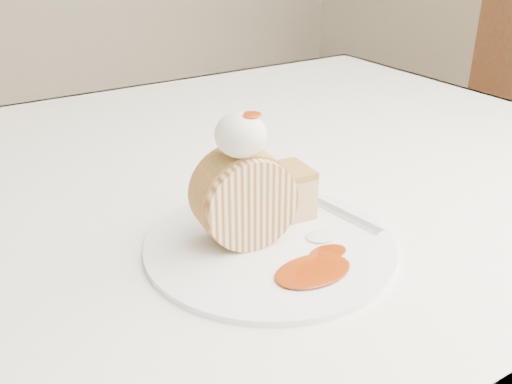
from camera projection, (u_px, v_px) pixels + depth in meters
table at (153, 249)px, 0.74m from camera, size 1.40×0.90×0.75m
plate at (270, 245)px, 0.57m from camera, size 0.27×0.27×0.01m
roulade_slice at (244, 198)px, 0.55m from camera, size 0.10×0.06×0.09m
cake_chunk at (283, 195)px, 0.61m from camera, size 0.06×0.06×0.05m
whipped_cream at (241, 135)px, 0.52m from camera, size 0.05×0.05×0.04m
caramel_drizzle at (249, 109)px, 0.51m from camera, size 0.02×0.02×0.01m
caramel_pool at (313, 271)px, 0.52m from camera, size 0.08×0.06×0.00m
fork at (343, 214)px, 0.62m from camera, size 0.04×0.15×0.00m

